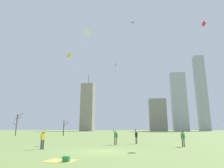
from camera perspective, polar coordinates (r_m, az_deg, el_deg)
The scene contains 14 objects.
ground_plane at distance 17.13m, azimuth -2.81°, elevation -19.36°, with size 400.00×400.00×0.00m, color #7A934C.
kite_flyer_foreground_right_yellow at distance 24.10m, azimuth -1.55°, elevation -11.00°, with size 7.37×1.20×12.48m.
kite_flyer_far_back_white at distance 20.64m, azimuth -17.04°, elevation -8.53°, with size 3.16×5.84×15.13m.
kite_flyer_midfield_center_teal at distance 26.17m, azimuth 6.39°, elevation -12.43°, with size 3.32×4.28×12.40m.
bystander_strolling_midfield at distance 22.78m, azimuth 20.22°, elevation -14.74°, with size 0.37×0.42×1.62m.
distant_kite_drifting_left_red at distance 35.84m, azimuth 24.76°, elevation 12.52°, with size 5.09×4.89×19.18m.
distant_kite_low_near_trees_purple at distance 48.94m, azimuth 7.20°, elevation 12.11°, with size 4.30×2.24×28.19m.
picnic_spot at distance 12.60m, azimuth -14.13°, elevation -20.89°, with size 2.03×1.71×0.31m.
bare_tree_rightmost at distance 53.19m, azimuth -14.01°, elevation -12.32°, with size 1.29×1.66×4.54m.
bare_tree_left_of_center at distance 58.29m, azimuth -26.33°, elevation -10.42°, with size 3.10×2.23×5.98m.
skyline_tall_tower at distance 139.67m, azimuth 19.20°, elevation -4.85°, with size 9.89×5.65×39.85m.
skyline_mid_tower_right at distance 158.12m, azimuth 24.89°, elevation -2.26°, with size 6.91×6.76×56.09m.
skyline_squat_block at distance 140.33m, azimuth 13.35°, elevation -8.89°, with size 11.62×8.94×22.21m.
skyline_mid_tower_left at distance 138.88m, azimuth -7.17°, elevation -6.80°, with size 8.72×8.93×40.43m.
Camera 1 is at (3.03, -16.75, 1.91)m, focal length 30.93 mm.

